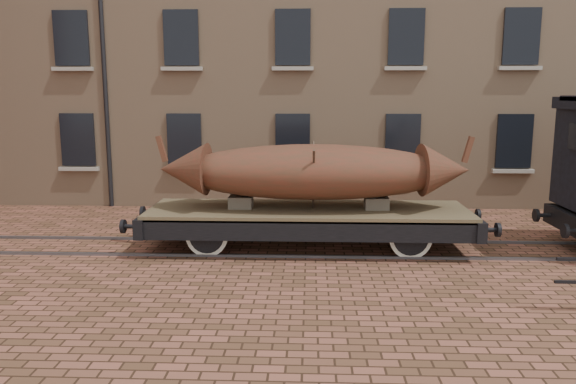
{
  "coord_description": "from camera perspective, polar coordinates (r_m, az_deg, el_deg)",
  "views": [
    {
      "loc": [
        -1.94,
        -13.02,
        3.68
      ],
      "look_at": [
        -2.47,
        0.5,
        1.3
      ],
      "focal_mm": 35.0,
      "sensor_mm": 36.0,
      "label": 1
    }
  ],
  "objects": [
    {
      "name": "rail_track",
      "position": [
        13.66,
        10.39,
        -5.69
      ],
      "size": [
        30.0,
        1.52,
        0.06
      ],
      "color": "#59595E",
      "rests_on": "ground"
    },
    {
      "name": "warehouse_cream",
      "position": [
        23.76,
        14.96,
        17.69
      ],
      "size": [
        40.0,
        10.19,
        14.0
      ],
      "color": "tan",
      "rests_on": "ground"
    },
    {
      "name": "ground",
      "position": [
        13.67,
        10.38,
        -5.81
      ],
      "size": [
        90.0,
        90.0,
        0.0
      ],
      "primitive_type": "plane",
      "color": "#523421"
    },
    {
      "name": "flatcar_wagon",
      "position": [
        13.33,
        2.07,
        -2.51
      ],
      "size": [
        8.5,
        2.3,
        1.28
      ],
      "color": "brown",
      "rests_on": "ground"
    },
    {
      "name": "iron_boat",
      "position": [
        13.14,
        2.6,
        2.1
      ],
      "size": [
        7.38,
        2.15,
        1.73
      ],
      "color": "maroon",
      "rests_on": "flatcar_wagon"
    }
  ]
}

